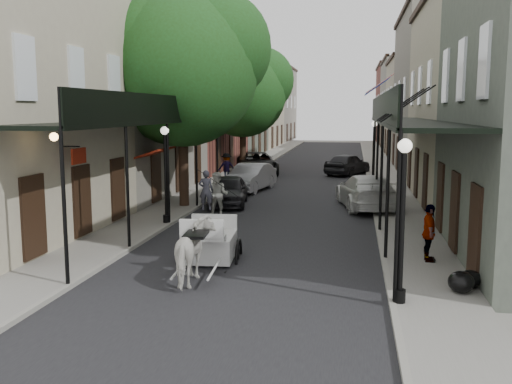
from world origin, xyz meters
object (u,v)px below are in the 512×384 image
at_px(tree_far, 248,90).
at_px(car_right_near, 366,192).
at_px(pedestrian_sidewalk_left, 227,167).
at_px(car_right_far, 348,164).
at_px(car_left_near, 229,190).
at_px(lamppost_right_far, 373,153).
at_px(car_left_mid, 250,177).
at_px(lamppost_right_near, 402,219).
at_px(car_left_far, 257,163).
at_px(tree_near, 192,64).
at_px(horse, 195,252).
at_px(pedestrian_walking, 218,194).
at_px(carriage, 212,222).
at_px(pedestrian_sidewalk_right, 429,233).
at_px(lamppost_left, 166,173).

distance_m(tree_far, car_right_near, 15.95).
relative_size(pedestrian_sidewalk_left, car_right_far, 0.39).
bearing_deg(car_left_near, lamppost_right_far, 37.96).
bearing_deg(car_right_near, pedestrian_sidewalk_left, -53.88).
bearing_deg(car_right_far, car_left_mid, 84.10).
height_order(lamppost_right_near, pedestrian_sidewalk_left, lamppost_right_near).
bearing_deg(car_left_far, car_right_near, -75.83).
bearing_deg(tree_near, tree_far, 90.19).
xyz_separation_m(lamppost_right_far, car_left_near, (-6.86, -6.95, -1.34)).
bearing_deg(lamppost_right_far, car_left_mid, -162.97).
relative_size(tree_near, car_right_near, 1.80).
xyz_separation_m(horse, car_left_far, (-2.64, 25.00, -0.06)).
xyz_separation_m(pedestrian_walking, car_right_near, (6.17, 3.09, -0.17)).
height_order(tree_near, car_right_near, tree_near).
bearing_deg(carriage, pedestrian_walking, 97.28).
height_order(tree_far, lamppost_right_near, tree_far).
bearing_deg(lamppost_right_far, car_right_far, 102.34).
xyz_separation_m(car_left_mid, car_left_far, (-1.00, 8.05, 0.02)).
height_order(tree_far, horse, tree_far).
height_order(tree_near, horse, tree_near).
height_order(car_left_mid, car_left_far, car_left_far).
bearing_deg(car_left_far, pedestrian_sidewalk_right, -83.70).
relative_size(tree_near, lamppost_right_far, 2.60).
bearing_deg(tree_near, car_left_mid, 74.52).
height_order(lamppost_left, car_left_far, lamppost_left).
relative_size(lamppost_right_far, pedestrian_sidewalk_right, 2.22).
xyz_separation_m(lamppost_right_far, carriage, (-5.28, -16.41, -0.96)).
bearing_deg(pedestrian_walking, carriage, -74.09).
distance_m(lamppost_right_far, car_left_near, 9.85).
distance_m(car_left_near, car_left_far, 12.97).
relative_size(car_right_near, car_right_far, 1.20).
relative_size(tree_near, lamppost_right_near, 2.60).
distance_m(lamppost_left, car_left_far, 18.05).
height_order(horse, car_left_near, horse).
height_order(lamppost_right_near, car_right_far, lamppost_right_near).
relative_size(lamppost_left, lamppost_right_far, 1.00).
bearing_deg(pedestrian_walking, car_right_far, 76.66).
height_order(car_left_mid, car_right_far, car_right_far).
distance_m(pedestrian_sidewalk_right, car_left_far, 23.90).
xyz_separation_m(carriage, pedestrian_sidewalk_left, (-3.51, 17.59, -0.11)).
relative_size(tree_near, car_left_near, 2.33).
height_order(lamppost_right_near, car_left_mid, lamppost_right_near).
bearing_deg(lamppost_right_far, tree_near, -136.69).
distance_m(tree_near, carriage, 10.58).
height_order(tree_far, lamppost_right_far, tree_far).
xyz_separation_m(carriage, pedestrian_sidewalk_right, (6.36, 0.18, -0.13)).
relative_size(horse, carriage, 0.71).
bearing_deg(car_right_near, pedestrian_walking, 16.46).
height_order(horse, car_left_far, horse).
bearing_deg(lamppost_right_far, tree_far, 143.49).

